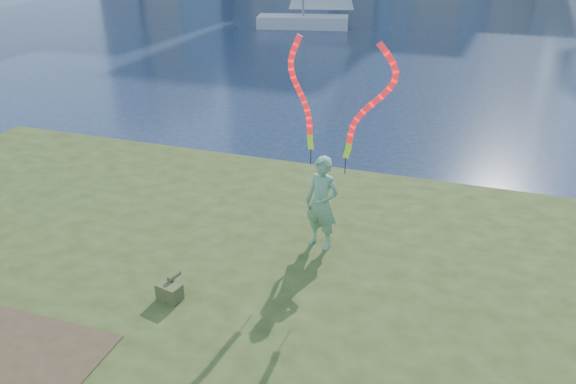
% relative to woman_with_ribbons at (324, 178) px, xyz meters
% --- Properties ---
extents(ground, '(320.00, 320.00, 0.00)m').
position_rel_woman_with_ribbons_xyz_m(ground, '(-1.48, -1.73, -2.19)').
color(ground, '#18253E').
rests_on(ground, ground).
extents(woman_with_ribbons, '(2.03, 0.72, 4.15)m').
position_rel_woman_with_ribbons_xyz_m(woman_with_ribbons, '(0.00, 0.00, 0.00)').
color(woman_with_ribbons, '#186823').
rests_on(woman_with_ribbons, grassy_knoll).
extents(canvas_bag, '(0.43, 0.49, 0.37)m').
position_rel_woman_with_ribbons_xyz_m(canvas_bag, '(-1.88, -2.39, -1.24)').
color(canvas_bag, brown).
rests_on(canvas_bag, grassy_knoll).
extents(sailboat, '(6.16, 3.04, 9.25)m').
position_rel_woman_with_ribbons_xyz_m(sailboat, '(-8.27, 26.71, -0.60)').
color(sailboat, beige).
rests_on(sailboat, ground).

